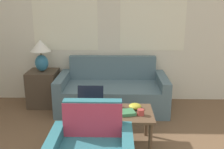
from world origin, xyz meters
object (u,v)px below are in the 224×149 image
Objects in this scene: laptop at (90,105)px; cup_yellow at (141,112)px; coffee_table at (112,116)px; snack_bowl at (135,106)px; book_red at (127,112)px; table_lamp at (41,52)px; couch at (112,93)px; cup_navy at (119,104)px.

cup_yellow is (0.61, -0.14, -0.03)m from laptop.
cup_yellow is at bearing -12.50° from coffee_table.
snack_bowl is at bearing 4.89° from laptop.
table_lamp is at bearing 136.40° from book_red.
snack_bowl is at bearing 20.82° from coffee_table.
laptop is 4.08× the size of cup_yellow.
couch reaches higher than cup_navy.
cup_navy is 0.45× the size of book_red.
cup_yellow is (0.25, -0.22, -0.01)m from cup_navy.
laptop reaches higher than coffee_table.
couch is 8.39× the size of book_red.
table_lamp is 6.42× the size of cup_yellow.
laptop is 0.63m from cup_yellow.
laptop reaches higher than book_red.
cup_yellow reaches higher than snack_bowl.
table_lamp is 0.53× the size of coffee_table.
cup_navy is at bearing 139.15° from cup_yellow.
coffee_table is 0.20m from book_red.
snack_bowl is (0.31, -1.05, 0.21)m from couch.
cup_navy is at bearing 116.89° from book_red.
coffee_table is at bearing -12.64° from laptop.
laptop is at bearing -102.89° from couch.
coffee_table is 0.32m from snack_bowl.
cup_yellow is (0.36, -1.23, 0.21)m from couch.
book_red is at bearing -13.21° from laptop.
cup_yellow is at bearing -41.16° from table_lamp.
book_red is (-0.16, 0.03, -0.02)m from cup_yellow.
coffee_table is at bearing -122.11° from cup_navy.
cup_navy is 0.61× the size of snack_bowl.
cup_yellow is at bearing -73.59° from couch.
coffee_table is (1.19, -1.26, -0.54)m from table_lamp.
book_red is at bearing -80.25° from couch.
couch is 11.31× the size of snack_bowl.
cup_navy is at bearing 170.46° from snack_bowl.
couch reaches higher than laptop.
cup_yellow is 0.19m from snack_bowl.
couch is 1.05m from cup_navy.
coffee_table is 0.36m from cup_yellow.
cup_yellow is at bearing -73.59° from snack_bowl.
couch is at bearing 106.41° from snack_bowl.
coffee_table is at bearing 165.96° from book_red.
laptop is at bearing -175.11° from snack_bowl.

